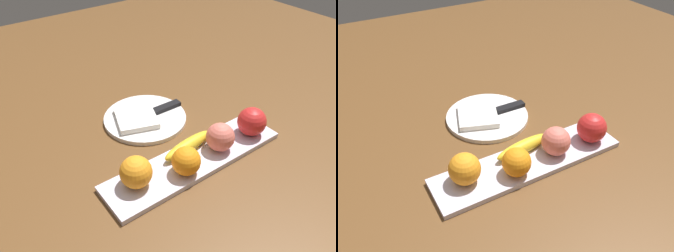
{
  "view_description": "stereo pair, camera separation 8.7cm",
  "coord_description": "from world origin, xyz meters",
  "views": [
    {
      "loc": [
        0.41,
        0.48,
        0.56
      ],
      "look_at": [
        -0.01,
        -0.08,
        0.04
      ],
      "focal_mm": 36.46,
      "sensor_mm": 36.0,
      "label": 1
    },
    {
      "loc": [
        0.34,
        0.53,
        0.56
      ],
      "look_at": [
        -0.01,
        -0.08,
        0.04
      ],
      "focal_mm": 36.46,
      "sensor_mm": 36.0,
      "label": 2
    }
  ],
  "objects": [
    {
      "name": "folded_napkin",
      "position": [
        0.02,
        -0.19,
        0.02
      ],
      "size": [
        0.14,
        0.15,
        0.02
      ],
      "primitive_type": "cube",
      "rotation": [
        0.0,
        0.0,
        -0.34
      ],
      "color": "white",
      "rests_on": "dinner_plate"
    },
    {
      "name": "peach",
      "position": [
        -0.08,
        0.03,
        0.05
      ],
      "size": [
        0.07,
        0.07,
        0.07
      ],
      "primitive_type": "sphere",
      "color": "#E67062",
      "rests_on": "fruit_tray"
    },
    {
      "name": "apple",
      "position": [
        -0.18,
        0.04,
        0.05
      ],
      "size": [
        0.07,
        0.07,
        0.07
      ],
      "primitive_type": "sphere",
      "color": "red",
      "rests_on": "fruit_tray"
    },
    {
      "name": "knife",
      "position": [
        -0.06,
        -0.19,
        0.02
      ],
      "size": [
        0.18,
        0.03,
        0.01
      ],
      "rotation": [
        0.0,
        0.0,
        -0.02
      ],
      "color": "silver",
      "rests_on": "dinner_plate"
    },
    {
      "name": "banana",
      "position": [
        -0.01,
        -0.01,
        0.03
      ],
      "size": [
        0.16,
        0.05,
        0.03
      ],
      "primitive_type": "ellipsoid",
      "rotation": [
        0.0,
        0.0,
        3.25
      ],
      "color": "yellow",
      "rests_on": "fruit_tray"
    },
    {
      "name": "fruit_tray",
      "position": [
        -0.01,
        0.03,
        0.01
      ],
      "size": [
        0.47,
        0.12,
        0.01
      ],
      "primitive_type": "cube",
      "color": "silver",
      "rests_on": "ground_plane"
    },
    {
      "name": "orange_near_banana",
      "position": [
        0.04,
        0.05,
        0.05
      ],
      "size": [
        0.07,
        0.07,
        0.07
      ],
      "primitive_type": "sphere",
      "color": "orange",
      "rests_on": "fruit_tray"
    },
    {
      "name": "orange_near_apple",
      "position": [
        0.15,
        0.02,
        0.05
      ],
      "size": [
        0.07,
        0.07,
        0.07
      ],
      "primitive_type": "sphere",
      "color": "orange",
      "rests_on": "fruit_tray"
    },
    {
      "name": "ground_plane",
      "position": [
        0.0,
        0.0,
        0.0
      ],
      "size": [
        2.4,
        2.4,
        0.0
      ],
      "primitive_type": "plane",
      "color": "brown"
    },
    {
      "name": "dinner_plate",
      "position": [
        -0.01,
        -0.19,
        0.01
      ],
      "size": [
        0.23,
        0.23,
        0.01
      ],
      "primitive_type": "cylinder",
      "color": "white",
      "rests_on": "ground_plane"
    }
  ]
}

